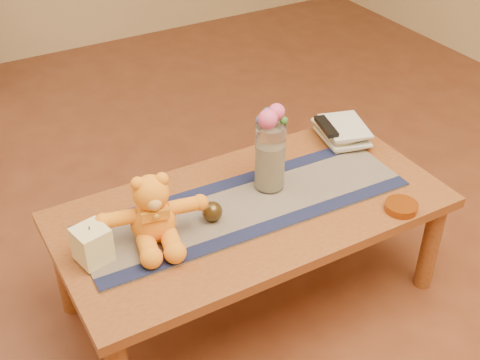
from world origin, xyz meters
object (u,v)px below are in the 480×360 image
teddy_bear (152,208)px  book_bottom (324,141)px  glass_vase (270,157)px  tv_remote (326,126)px  amber_dish (401,207)px  bronze_ball (212,211)px  pillar_candle (92,244)px

teddy_bear → book_bottom: teddy_bear is taller
teddy_bear → glass_vase: bearing=18.0°
book_bottom → tv_remote: size_ratio=1.39×
amber_dish → teddy_bear: bearing=160.4°
book_bottom → tv_remote: bearing=-93.0°
bronze_ball → tv_remote: 0.68m
tv_remote → amber_dish: size_ratio=1.37×
tv_remote → teddy_bear: bearing=-152.5°
pillar_candle → book_bottom: (1.06, 0.22, -0.06)m
glass_vase → book_bottom: 0.42m
pillar_candle → tv_remote: bearing=11.2°
teddy_bear → glass_vase: 0.49m
tv_remote → amber_dish: 0.50m
bronze_ball → book_bottom: size_ratio=0.32×
teddy_bear → book_bottom: bearing=25.5°
pillar_candle → amber_dish: size_ratio=1.03×
teddy_bear → tv_remote: bearing=24.9°
book_bottom → tv_remote: (-0.00, -0.01, 0.07)m
glass_vase → book_bottom: bearing=23.3°
glass_vase → book_bottom: glass_vase is taller
glass_vase → book_bottom: size_ratio=1.17×
teddy_bear → amber_dish: (0.82, -0.29, -0.11)m
pillar_candle → amber_dish: 1.07m
amber_dish → book_bottom: bearing=86.5°
bronze_ball → amber_dish: size_ratio=0.60×
book_bottom → teddy_bear: bearing=-154.9°
teddy_bear → pillar_candle: bearing=-167.0°
glass_vase → tv_remote: (0.36, 0.15, -0.05)m
teddy_bear → book_bottom: (0.85, 0.21, -0.12)m
glass_vase → bronze_ball: (-0.28, -0.07, -0.09)m
teddy_bear → bronze_ball: (0.21, -0.02, -0.08)m
tv_remote → amber_dish: tv_remote is taller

